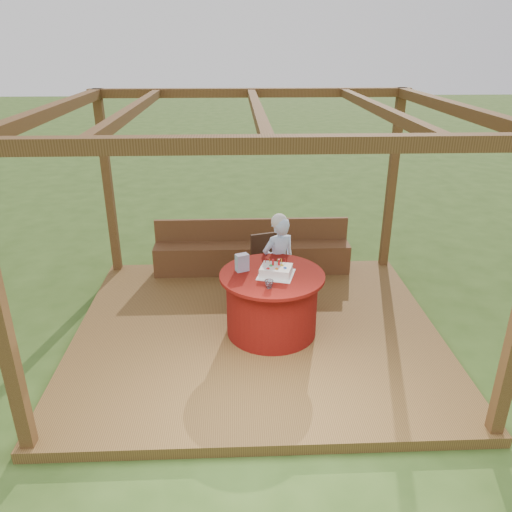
{
  "coord_description": "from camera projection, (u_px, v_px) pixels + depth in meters",
  "views": [
    {
      "loc": [
        -0.24,
        -5.4,
        3.45
      ],
      "look_at": [
        0.0,
        0.25,
        1.0
      ],
      "focal_mm": 35.0,
      "sensor_mm": 36.0,
      "label": 1
    }
  ],
  "objects": [
    {
      "name": "pergola",
      "position": [
        257.0,
        146.0,
        5.38
      ],
      "size": [
        4.5,
        4.0,
        2.72
      ],
      "color": "brown",
      "rests_on": "deck"
    },
    {
      "name": "ground",
      "position": [
        257.0,
        336.0,
        6.34
      ],
      "size": [
        60.0,
        60.0,
        0.0
      ],
      "primitive_type": "plane",
      "color": "#324F1A",
      "rests_on": "ground"
    },
    {
      "name": "table",
      "position": [
        272.0,
        303.0,
        6.06
      ],
      "size": [
        1.25,
        1.25,
        0.79
      ],
      "color": "maroon",
      "rests_on": "deck"
    },
    {
      "name": "deck",
      "position": [
        257.0,
        332.0,
        6.31
      ],
      "size": [
        4.5,
        4.0,
        0.12
      ],
      "primitive_type": "cube",
      "color": "brown",
      "rests_on": "ground"
    },
    {
      "name": "chair",
      "position": [
        267.0,
        262.0,
        7.01
      ],
      "size": [
        0.51,
        0.51,
        0.86
      ],
      "color": "#331D10",
      "rests_on": "deck"
    },
    {
      "name": "bench",
      "position": [
        252.0,
        255.0,
        7.76
      ],
      "size": [
        3.0,
        0.42,
        0.8
      ],
      "color": "brown",
      "rests_on": "deck"
    },
    {
      "name": "drinking_glass",
      "position": [
        269.0,
        284.0,
        5.56
      ],
      "size": [
        0.11,
        0.11,
        0.09
      ],
      "primitive_type": "imported",
      "rotation": [
        0.0,
        0.0,
        -0.14
      ],
      "color": "white",
      "rests_on": "table"
    },
    {
      "name": "gift_bag",
      "position": [
        242.0,
        263.0,
        5.95
      ],
      "size": [
        0.18,
        0.15,
        0.21
      ],
      "primitive_type": "cube",
      "rotation": [
        0.0,
        0.0,
        0.41
      ],
      "color": "#C37EAD",
      "rests_on": "table"
    },
    {
      "name": "birthday_cake",
      "position": [
        276.0,
        271.0,
        5.87
      ],
      "size": [
        0.5,
        0.5,
        0.18
      ],
      "color": "white",
      "rests_on": "table"
    },
    {
      "name": "elderly_woman",
      "position": [
        278.0,
        261.0,
        6.56
      ],
      "size": [
        0.55,
        0.47,
        1.32
      ],
      "color": "#AACFFD",
      "rests_on": "deck"
    }
  ]
}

